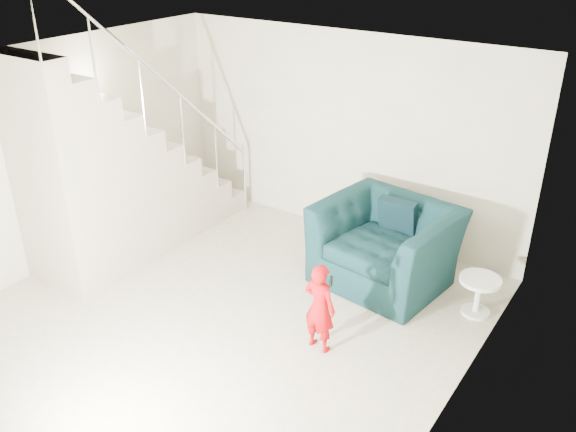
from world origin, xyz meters
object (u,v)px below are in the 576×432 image
object	(u,v)px
armchair	(386,245)
side_table	(479,290)
toddler	(320,307)
staircase	(115,185)

from	to	relation	value
armchair	side_table	xyz separation A→B (m)	(1.15, -0.05, -0.18)
toddler	side_table	distance (m)	1.86
staircase	armchair	bearing A→B (deg)	22.44
toddler	staircase	bearing A→B (deg)	0.46
side_table	staircase	bearing A→B (deg)	-163.83
armchair	staircase	xyz separation A→B (m)	(-3.10, -1.28, 0.47)
toddler	side_table	bearing A→B (deg)	-122.42
armchair	toddler	bearing A→B (deg)	-81.50
side_table	staircase	size ratio (longest dim) A/B	0.12
toddler	staircase	world-z (taller)	staircase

